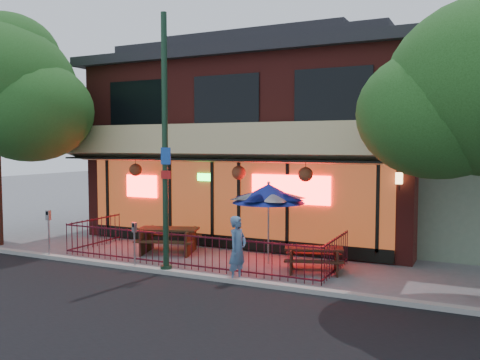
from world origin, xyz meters
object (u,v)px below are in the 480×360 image
object	(u,v)px
parking_meter_near	(134,238)
parking_meter_far	(49,226)
picnic_table_right	(314,256)
pedestrian	(238,249)
picnic_table_left	(169,237)
street_light	(165,158)
patio_umbrella	(269,193)

from	to	relation	value
parking_meter_near	parking_meter_far	world-z (taller)	parking_meter_far
picnic_table_right	pedestrian	world-z (taller)	pedestrian
picnic_table_left	picnic_table_right	bearing A→B (deg)	-3.44
pedestrian	parking_meter_near	bearing A→B (deg)	99.92
street_light	parking_meter_far	xyz separation A→B (m)	(-4.26, -0.08, -2.14)
picnic_table_right	patio_umbrella	bearing A→B (deg)	168.16
street_light	picnic_table_right	size ratio (longest dim) A/B	3.73
street_light	patio_umbrella	size ratio (longest dim) A/B	2.87
picnic_table_left	pedestrian	xyz separation A→B (m)	(3.52, -2.12, 0.31)
picnic_table_right	parking_meter_near	xyz separation A→B (m)	(-4.60, -1.95, 0.46)
street_light	pedestrian	bearing A→B (deg)	1.41
parking_meter_near	parking_meter_far	bearing A→B (deg)	-180.00
pedestrian	parking_meter_near	world-z (taller)	pedestrian
parking_meter_near	patio_umbrella	bearing A→B (deg)	36.03
picnic_table_left	picnic_table_right	distance (m)	4.98
picnic_table_left	parking_meter_far	xyz separation A→B (m)	(-2.88, -2.25, 0.48)
picnic_table_left	patio_umbrella	xyz separation A→B (m)	(3.49, 0.01, 1.55)
parking_meter_far	picnic_table_right	bearing A→B (deg)	13.97
picnic_table_left	patio_umbrella	distance (m)	3.81
patio_umbrella	pedestrian	xyz separation A→B (m)	(0.03, -2.14, -1.24)
street_light	parking_meter_far	distance (m)	4.77
picnic_table_left	pedestrian	size ratio (longest dim) A/B	1.33
street_light	picnic_table_left	bearing A→B (deg)	122.26
patio_umbrella	parking_meter_near	xyz separation A→B (m)	(-3.11, -2.27, -1.18)
street_light	picnic_table_right	bearing A→B (deg)	27.55
patio_umbrella	parking_meter_far	distance (m)	6.85
street_light	pedestrian	xyz separation A→B (m)	(2.15, 0.05, -2.31)
picnic_table_right	parking_meter_far	bearing A→B (deg)	-166.03
patio_umbrella	parking_meter_far	xyz separation A→B (m)	(-6.37, -2.27, -1.07)
patio_umbrella	pedestrian	world-z (taller)	patio_umbrella
picnic_table_right	patio_umbrella	world-z (taller)	patio_umbrella
picnic_table_left	picnic_table_right	xyz separation A→B (m)	(4.97, -0.30, -0.09)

